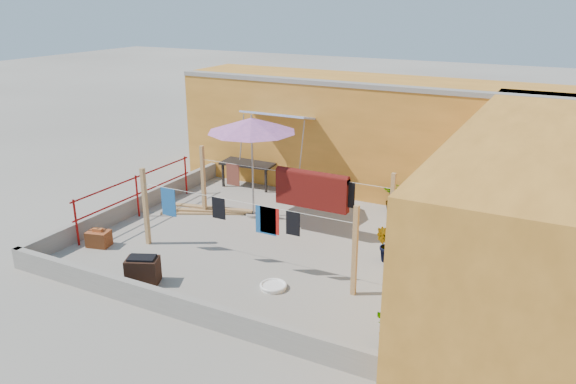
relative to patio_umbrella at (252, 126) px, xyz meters
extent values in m
plane|color=#9E998E|center=(1.25, -1.19, -2.37)|extent=(80.00, 80.00, 0.00)
cube|color=orange|center=(1.75, 3.51, -0.77)|extent=(11.00, 2.40, 3.20)
cube|color=gray|center=(1.75, 2.46, 0.78)|extent=(11.00, 0.35, 0.12)
cube|color=#2D51B2|center=(-0.35, 1.96, -0.12)|extent=(2.00, 0.79, 0.22)
cylinder|color=gray|center=(-1.30, 1.59, -0.77)|extent=(0.03, 0.30, 1.28)
cylinder|color=gray|center=(0.60, 1.59, -0.77)|extent=(0.03, 0.30, 1.28)
cube|color=orange|center=(6.45, -1.19, -0.77)|extent=(2.40, 9.00, 3.20)
cube|color=gray|center=(1.25, -4.77, -2.15)|extent=(8.30, 0.16, 0.44)
cube|color=gray|center=(-2.83, -1.19, -2.15)|extent=(0.16, 7.30, 0.44)
cylinder|color=maroon|center=(-2.60, -3.39, -1.82)|extent=(0.05, 0.05, 1.10)
cylinder|color=maroon|center=(-2.60, -1.39, -1.82)|extent=(0.05, 0.05, 1.10)
cylinder|color=maroon|center=(-2.60, 0.61, -1.82)|extent=(0.05, 0.05, 1.10)
cylinder|color=maroon|center=(-2.60, -1.39, -1.32)|extent=(0.04, 4.20, 0.04)
cylinder|color=maroon|center=(-2.60, -1.39, -1.77)|extent=(0.04, 4.20, 0.04)
cube|color=tan|center=(-1.25, -2.59, -1.47)|extent=(0.09, 0.09, 1.80)
cube|color=tan|center=(3.75, -2.59, -1.47)|extent=(0.09, 0.09, 1.80)
cube|color=tan|center=(3.75, -0.39, -1.47)|extent=(0.09, 0.09, 1.80)
cube|color=tan|center=(-1.25, -0.39, -1.47)|extent=(0.09, 0.09, 1.80)
cylinder|color=silver|center=(1.25, -2.59, -0.92)|extent=(5.00, 0.01, 0.01)
cylinder|color=silver|center=(1.25, -0.39, -0.92)|extent=(5.00, 0.01, 0.01)
cube|color=#4E0F0D|center=(1.83, -0.39, -1.28)|extent=(1.80, 0.22, 0.81)
cube|color=black|center=(2.72, -0.39, -1.22)|extent=(0.33, 0.02, 0.60)
cube|color=brown|center=(-0.34, -0.39, -1.20)|extent=(0.37, 0.02, 0.55)
cube|color=#1B5292|center=(-0.58, -2.59, -1.24)|extent=(0.37, 0.02, 0.64)
cube|color=black|center=(0.73, -2.59, -1.16)|extent=(0.31, 0.02, 0.46)
cube|color=#B9120E|center=(1.94, -2.59, -1.20)|extent=(0.42, 0.02, 0.55)
cube|color=#1B5292|center=(1.86, -2.59, -1.22)|extent=(0.46, 0.02, 0.59)
cube|color=black|center=(2.46, -2.59, -1.17)|extent=(0.30, 0.02, 0.49)
cylinder|color=gray|center=(0.00, 0.00, -2.34)|extent=(0.39, 0.39, 0.07)
cylinder|color=gray|center=(0.00, 0.00, -1.11)|extent=(0.05, 0.05, 2.52)
cone|color=#C168A9|center=(0.00, 0.00, 0.02)|extent=(2.46, 2.46, 0.35)
cylinder|color=gray|center=(0.00, 0.00, 0.22)|extent=(0.04, 0.04, 0.11)
cube|color=black|center=(-1.35, 2.01, -1.66)|extent=(1.66, 0.94, 0.06)
cube|color=black|center=(-2.02, 1.63, -2.03)|extent=(0.06, 0.06, 0.69)
cube|color=black|center=(-2.08, 2.26, -2.03)|extent=(0.06, 0.06, 0.69)
cube|color=black|center=(-0.63, 1.76, -2.03)|extent=(0.06, 0.06, 0.69)
cube|color=black|center=(-0.69, 2.39, -2.03)|extent=(0.06, 0.06, 0.69)
cube|color=#9F4F24|center=(-2.15, -3.21, -2.19)|extent=(0.57, 0.47, 0.36)
cube|color=#AA5528|center=(-2.15, -3.21, -1.98)|extent=(0.24, 0.16, 0.07)
cube|color=tan|center=(-1.25, -0.50, -2.35)|extent=(2.01, 1.12, 0.04)
cube|color=tan|center=(-1.17, -0.38, -2.30)|extent=(2.08, 0.95, 0.04)
cube|color=tan|center=(-1.09, -0.26, -2.25)|extent=(2.15, 0.67, 0.04)
cube|color=black|center=(-0.09, -4.08, -2.11)|extent=(0.74, 0.63, 0.52)
cube|color=black|center=(-0.09, -4.08, -1.83)|extent=(0.60, 0.50, 0.04)
cylinder|color=white|center=(2.30, -3.09, -2.34)|extent=(0.50, 0.50, 0.07)
torus|color=white|center=(2.30, -3.09, -2.31)|extent=(0.53, 0.53, 0.05)
cylinder|color=white|center=(4.79, -0.40, -2.22)|extent=(0.23, 0.23, 0.31)
cylinder|color=white|center=(4.79, -0.40, -2.04)|extent=(0.06, 0.06, 0.05)
cylinder|color=white|center=(4.51, -0.63, -2.23)|extent=(0.21, 0.21, 0.29)
cylinder|color=white|center=(4.51, -0.63, -2.06)|extent=(0.06, 0.06, 0.05)
torus|color=#17691A|center=(4.95, 2.01, -2.36)|extent=(0.47, 0.47, 0.03)
torus|color=#17691A|center=(4.95, 2.01, -2.32)|extent=(0.40, 0.40, 0.03)
imported|color=#1E5919|center=(3.23, 2.01, -1.95)|extent=(0.78, 0.68, 0.84)
imported|color=#1E5919|center=(3.04, 2.01, -2.07)|extent=(0.35, 0.35, 0.61)
imported|color=#1E5919|center=(4.78, 0.73, -1.98)|extent=(0.49, 0.46, 0.78)
imported|color=#1E5919|center=(3.83, -0.96, -2.00)|extent=(0.53, 0.52, 0.75)
imported|color=#1E5919|center=(4.95, -3.99, -2.04)|extent=(0.71, 0.75, 0.66)
camera|label=1|loc=(7.02, -11.53, 2.98)|focal=35.00mm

